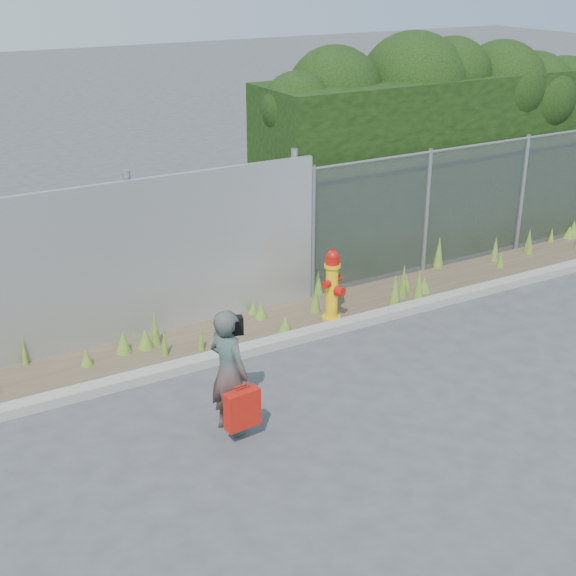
# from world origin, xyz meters

# --- Properties ---
(ground) EXTENTS (80.00, 80.00, 0.00)m
(ground) POSITION_xyz_m (0.00, 0.00, 0.00)
(ground) COLOR #3E3E41
(ground) RESTS_ON ground
(curb) EXTENTS (16.00, 0.22, 0.12)m
(curb) POSITION_xyz_m (0.00, 1.80, 0.06)
(curb) COLOR gray
(curb) RESTS_ON ground
(weed_strip) EXTENTS (16.00, 1.33, 0.55)m
(weed_strip) POSITION_xyz_m (0.39, 2.47, 0.14)
(weed_strip) COLOR #4B3B2B
(weed_strip) RESTS_ON ground
(corrugated_fence) EXTENTS (8.50, 0.21, 2.30)m
(corrugated_fence) POSITION_xyz_m (-3.25, 3.01, 1.10)
(corrugated_fence) COLOR #A7AAAE
(corrugated_fence) RESTS_ON ground
(chainlink_fence) EXTENTS (6.50, 0.07, 2.05)m
(chainlink_fence) POSITION_xyz_m (4.25, 3.00, 1.03)
(chainlink_fence) COLOR gray
(chainlink_fence) RESTS_ON ground
(hedge) EXTENTS (7.37, 2.02, 3.72)m
(hedge) POSITION_xyz_m (4.51, 4.02, 2.01)
(hedge) COLOR black
(hedge) RESTS_ON ground
(fire_hydrant) EXTENTS (0.37, 0.33, 1.09)m
(fire_hydrant) POSITION_xyz_m (0.84, 2.13, 0.53)
(fire_hydrant) COLOR #E6B70C
(fire_hydrant) RESTS_ON ground
(woman) EXTENTS (0.48, 0.60, 1.45)m
(woman) POSITION_xyz_m (-1.69, 0.27, 0.72)
(woman) COLOR #10695C
(woman) RESTS_ON ground
(red_tote_bag) EXTENTS (0.39, 0.14, 0.51)m
(red_tote_bag) POSITION_xyz_m (-1.67, -0.01, 0.41)
(red_tote_bag) COLOR #A41F09
(black_shoulder_bag) EXTENTS (0.27, 0.11, 0.20)m
(black_shoulder_bag) POSITION_xyz_m (-1.57, 0.44, 1.17)
(black_shoulder_bag) COLOR black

